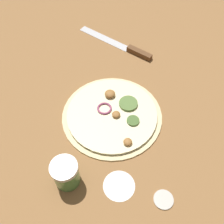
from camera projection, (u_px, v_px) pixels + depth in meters
name	position (u px, v px, depth m)	size (l,w,h in m)	color
ground_plane	(112.00, 116.00, 0.76)	(3.00, 3.00, 0.00)	olive
pizza	(112.00, 114.00, 0.75)	(0.29, 0.29, 0.03)	beige
knife	(128.00, 48.00, 0.92)	(0.03, 0.30, 0.02)	silver
spice_jar	(66.00, 173.00, 0.61)	(0.06, 0.06, 0.08)	#4C7F42
loose_cap	(164.00, 199.00, 0.61)	(0.05, 0.05, 0.01)	beige
flour_patch	(119.00, 186.00, 0.63)	(0.08, 0.08, 0.00)	white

